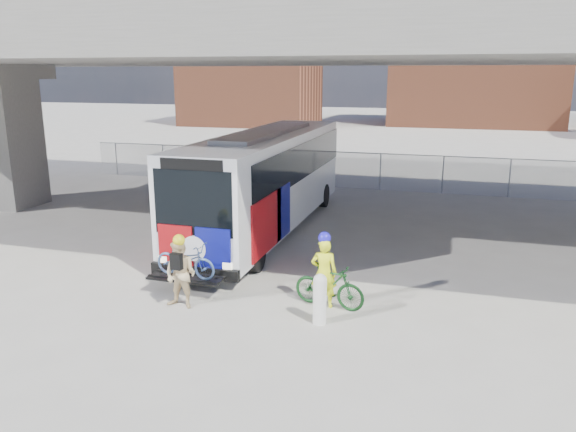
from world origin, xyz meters
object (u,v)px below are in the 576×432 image
at_px(cyclist_tan, 180,273).
at_px(cyclist_hivis, 324,271).
at_px(bus, 267,174).
at_px(bollard, 320,297).
at_px(bike_parked, 329,286).

bearing_deg(cyclist_tan, cyclist_hivis, 22.34).
height_order(bus, cyclist_hivis, bus).
xyz_separation_m(bollard, bike_parked, (0.00, 0.98, -0.09)).
height_order(bollard, cyclist_hivis, cyclist_hivis).
height_order(bus, bike_parked, bus).
distance_m(cyclist_hivis, cyclist_tan, 3.52).
height_order(cyclist_hivis, cyclist_tan, cyclist_hivis).
relative_size(cyclist_hivis, cyclist_tan, 1.03).
distance_m(bus, cyclist_hivis, 7.39).
bearing_deg(bike_parked, bollard, -168.87).
relative_size(cyclist_hivis, bike_parked, 1.05).
bearing_deg(cyclist_hivis, bollard, 89.84).
bearing_deg(bollard, cyclist_tan, -178.51).
relative_size(bollard, bike_parked, 0.66).
bearing_deg(bike_parked, bus, 42.12).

